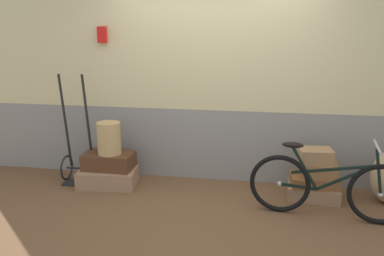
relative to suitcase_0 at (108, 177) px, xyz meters
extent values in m
cube|color=brown|center=(1.30, -0.32, -0.14)|extent=(9.16, 5.20, 0.06)
cube|color=gray|center=(1.30, 0.53, 0.35)|extent=(7.16, 0.20, 0.92)
cube|color=#CCBC84|center=(1.30, 0.53, 1.81)|extent=(7.16, 0.20, 2.00)
cube|color=red|center=(-0.14, 0.39, 1.73)|extent=(0.10, 0.08, 0.20)
cube|color=#937051|center=(0.00, 0.00, 0.00)|extent=(0.74, 0.52, 0.21)
cube|color=#4C2D19|center=(0.00, 0.04, 0.21)|extent=(0.61, 0.38, 0.20)
cube|color=#937051|center=(2.48, 0.04, -0.03)|extent=(0.60, 0.45, 0.16)
cube|color=brown|center=(2.48, 0.03, 0.11)|extent=(0.54, 0.40, 0.12)
cube|color=olive|center=(2.52, 0.02, 0.25)|extent=(0.43, 0.34, 0.16)
cube|color=#9E754C|center=(2.47, 0.02, 0.41)|extent=(0.39, 0.31, 0.16)
cylinder|color=tan|center=(0.03, 0.02, 0.50)|extent=(0.29, 0.29, 0.40)
torus|color=black|center=(-0.60, 0.10, 0.06)|extent=(0.03, 0.33, 0.33)
torus|color=black|center=(-0.24, 0.10, 0.06)|extent=(0.03, 0.33, 0.33)
cylinder|color=black|center=(-0.42, 0.10, 0.06)|extent=(0.36, 0.02, 0.02)
cylinder|color=black|center=(-0.57, 0.10, 0.67)|extent=(0.03, 0.19, 1.22)
cylinder|color=black|center=(-0.27, 0.10, 0.67)|extent=(0.03, 0.19, 1.22)
cube|color=black|center=(-0.42, -0.01, -0.10)|extent=(0.32, 0.22, 0.02)
torus|color=black|center=(2.07, -0.39, 0.21)|extent=(0.64, 0.13, 0.64)
sphere|color=#B2B2B7|center=(2.07, -0.39, 0.21)|extent=(0.05, 0.05, 0.05)
torus|color=black|center=(3.05, -0.51, 0.21)|extent=(0.64, 0.13, 0.64)
sphere|color=#B2B2B7|center=(3.05, -0.51, 0.21)|extent=(0.05, 0.05, 0.05)
cube|color=black|center=(2.71, -0.47, 0.35)|extent=(0.54, 0.10, 0.33)
cube|color=black|center=(2.31, -0.42, 0.41)|extent=(0.29, 0.06, 0.45)
cube|color=black|center=(2.26, -0.41, 0.20)|extent=(0.38, 0.07, 0.04)
cube|color=black|center=(2.58, -0.45, 0.43)|extent=(0.80, 0.13, 0.18)
cube|color=black|center=(3.01, -0.51, 0.44)|extent=(0.11, 0.04, 0.47)
ellipsoid|color=black|center=(2.18, -0.40, 0.65)|extent=(0.23, 0.12, 0.06)
cylinder|color=#A5A5AD|center=(2.97, -0.50, 0.70)|extent=(0.08, 0.46, 0.02)
camera|label=1|loc=(1.84, -4.50, 1.84)|focal=37.89mm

